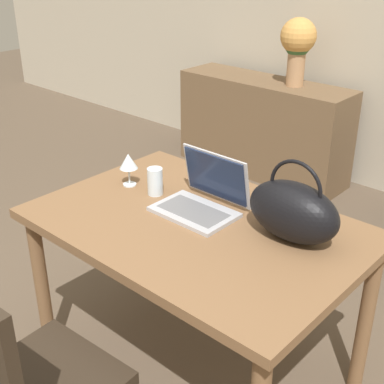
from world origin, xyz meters
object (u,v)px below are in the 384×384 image
(drinking_glass, at_px, (155,181))
(flower_vase, at_px, (298,43))
(wine_glass, at_px, (128,162))
(chair, at_px, (19,381))
(laptop, at_px, (204,195))
(handbag, at_px, (293,211))

(drinking_glass, height_order, flower_vase, flower_vase)
(wine_glass, distance_m, flower_vase, 2.01)
(chair, xyz_separation_m, wine_glass, (-0.42, 0.85, 0.35))
(laptop, bearing_deg, wine_glass, -172.45)
(drinking_glass, xyz_separation_m, handbag, (0.63, 0.07, 0.05))
(chair, distance_m, wine_glass, 1.01)
(chair, height_order, drinking_glass, chair)
(laptop, bearing_deg, handbag, 5.06)
(drinking_glass, distance_m, wine_glass, 0.16)
(wine_glass, relative_size, flower_vase, 0.31)
(laptop, xyz_separation_m, flower_vase, (-0.77, 1.91, 0.25))
(laptop, relative_size, handbag, 0.90)
(chair, bearing_deg, handbag, 65.30)
(wine_glass, relative_size, handbag, 0.42)
(laptop, height_order, handbag, handbag)
(chair, xyz_separation_m, handbag, (0.36, 0.94, 0.36))
(laptop, relative_size, drinking_glass, 2.74)
(laptop, xyz_separation_m, drinking_glass, (-0.24, -0.04, -0.00))
(chair, distance_m, laptop, 0.96)
(wine_glass, height_order, handbag, handbag)
(laptop, distance_m, wine_glass, 0.40)
(chair, xyz_separation_m, laptop, (-0.02, 0.91, 0.30))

